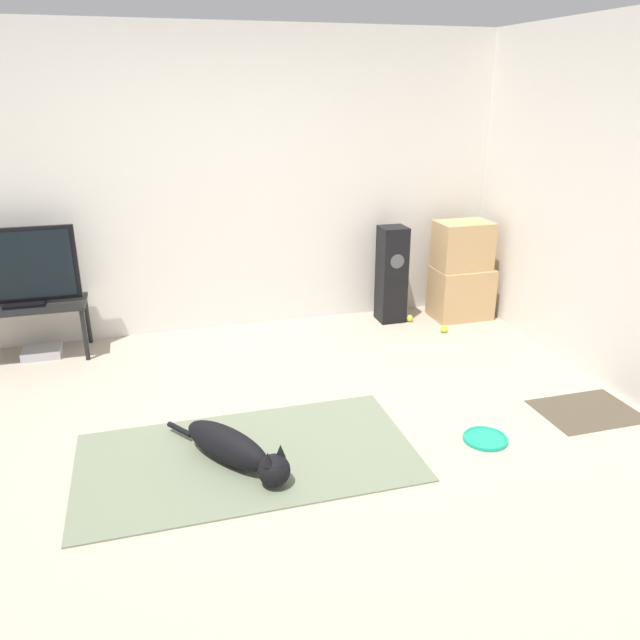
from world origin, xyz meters
TOP-DOWN VIEW (x-y plane):
  - ground_plane at (0.00, 0.00)m, footprint 12.00×12.00m
  - wall_back at (0.00, 2.10)m, footprint 8.00×0.06m
  - area_rug at (-0.13, -0.13)m, footprint 1.97×1.06m
  - dog at (-0.21, -0.20)m, footprint 0.63×0.85m
  - frisbee at (1.33, -0.35)m, footprint 0.28×0.28m
  - cardboard_box_lower at (2.23, 1.71)m, footprint 0.53×0.37m
  - cardboard_box_upper at (2.21, 1.72)m, footprint 0.49×0.34m
  - floor_speaker at (1.56, 1.81)m, footprint 0.24×0.24m
  - tv_stand at (-1.55, 1.82)m, footprint 0.91×0.43m
  - tv at (-1.55, 1.82)m, footprint 0.87×0.20m
  - tennis_ball_by_boxes at (1.71, 1.71)m, footprint 0.07×0.07m
  - tennis_ball_near_speaker at (1.90, 1.37)m, footprint 0.07×0.07m
  - game_console at (-1.49, 1.80)m, footprint 0.30×0.22m
  - door_mat at (2.18, -0.21)m, footprint 0.65×0.49m

SIDE VIEW (x-z plane):
  - ground_plane at x=0.00m, z-range 0.00..0.00m
  - door_mat at x=2.18m, z-range 0.00..0.01m
  - area_rug at x=-0.13m, z-range 0.00..0.01m
  - frisbee at x=1.33m, z-range 0.00..0.03m
  - tennis_ball_by_boxes at x=1.71m, z-range 0.00..0.07m
  - tennis_ball_near_speaker at x=1.90m, z-range 0.00..0.07m
  - game_console at x=-1.49m, z-range 0.00..0.07m
  - dog at x=-0.21m, z-range 0.00..0.23m
  - cardboard_box_lower at x=2.23m, z-range 0.00..0.48m
  - tv_stand at x=-1.55m, z-range 0.16..0.61m
  - floor_speaker at x=1.56m, z-range 0.00..0.89m
  - cardboard_box_upper at x=2.21m, z-range 0.48..0.91m
  - tv at x=-1.55m, z-range 0.44..1.06m
  - wall_back at x=0.00m, z-range 0.00..2.55m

